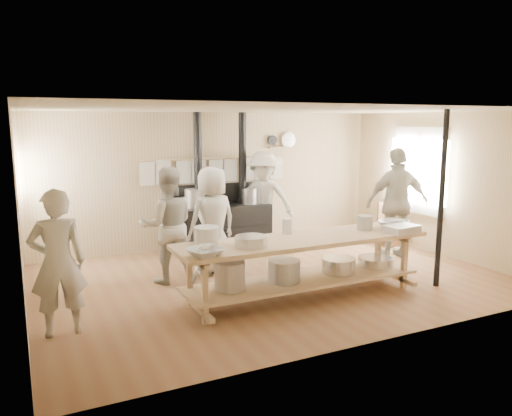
# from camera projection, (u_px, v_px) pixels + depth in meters

# --- Properties ---
(ground) EXTENTS (7.00, 7.00, 0.00)m
(ground) POSITION_uv_depth(u_px,v_px,m) (273.00, 279.00, 7.79)
(ground) COLOR brown
(ground) RESTS_ON ground
(room_shell) EXTENTS (7.00, 7.00, 7.00)m
(room_shell) POSITION_uv_depth(u_px,v_px,m) (273.00, 175.00, 7.51)
(room_shell) COLOR tan
(room_shell) RESTS_ON ground
(window_right) EXTENTS (0.09, 1.50, 1.65)m
(window_right) POSITION_uv_depth(u_px,v_px,m) (419.00, 171.00, 9.54)
(window_right) COLOR beige
(window_right) RESTS_ON ground
(left_opening) EXTENTS (0.00, 0.90, 0.90)m
(left_opening) POSITION_uv_depth(u_px,v_px,m) (20.00, 175.00, 7.82)
(left_opening) COLOR white
(left_opening) RESTS_ON ground
(stove) EXTENTS (1.90, 0.75, 2.60)m
(stove) POSITION_uv_depth(u_px,v_px,m) (222.00, 222.00, 9.58)
(stove) COLOR black
(stove) RESTS_ON ground
(towel_rail) EXTENTS (3.00, 0.04, 0.47)m
(towel_rail) POSITION_uv_depth(u_px,v_px,m) (216.00, 168.00, 9.65)
(towel_rail) COLOR tan
(towel_rail) RESTS_ON ground
(back_wall_shelf) EXTENTS (0.63, 0.14, 0.32)m
(back_wall_shelf) POSITION_uv_depth(u_px,v_px,m) (282.00, 142.00, 10.23)
(back_wall_shelf) COLOR tan
(back_wall_shelf) RESTS_ON ground
(prep_table) EXTENTS (3.60, 0.90, 0.85)m
(prep_table) POSITION_uv_depth(u_px,v_px,m) (303.00, 261.00, 6.89)
(prep_table) COLOR tan
(prep_table) RESTS_ON ground
(support_post) EXTENTS (0.08, 0.08, 2.60)m
(support_post) POSITION_uv_depth(u_px,v_px,m) (441.00, 200.00, 7.24)
(support_post) COLOR black
(support_post) RESTS_ON ground
(cook_far_left) EXTENTS (0.63, 0.42, 1.70)m
(cook_far_left) POSITION_uv_depth(u_px,v_px,m) (58.00, 263.00, 5.62)
(cook_far_left) COLOR beige
(cook_far_left) RESTS_ON ground
(cook_left) EXTENTS (0.94, 0.78, 1.76)m
(cook_left) POSITION_uv_depth(u_px,v_px,m) (168.00, 225.00, 7.52)
(cook_left) COLOR beige
(cook_left) RESTS_ON ground
(cook_center) EXTENTS (0.93, 0.70, 1.73)m
(cook_center) POSITION_uv_depth(u_px,v_px,m) (212.00, 221.00, 7.96)
(cook_center) COLOR beige
(cook_center) RESTS_ON ground
(cook_right) EXTENTS (1.24, 0.77, 1.98)m
(cook_right) POSITION_uv_depth(u_px,v_px,m) (397.00, 203.00, 8.92)
(cook_right) COLOR beige
(cook_right) RESTS_ON ground
(cook_by_window) EXTENTS (1.38, 1.27, 1.86)m
(cook_by_window) POSITION_uv_depth(u_px,v_px,m) (263.00, 199.00, 9.70)
(cook_by_window) COLOR beige
(cook_by_window) RESTS_ON ground
(chair) EXTENTS (0.43, 0.43, 0.84)m
(chair) POSITION_uv_depth(u_px,v_px,m) (390.00, 232.00, 9.95)
(chair) COLOR brown
(chair) RESTS_ON ground
(bowl_white_a) EXTENTS (0.51, 0.51, 0.10)m
(bowl_white_a) POSITION_uv_depth(u_px,v_px,m) (205.00, 252.00, 5.88)
(bowl_white_a) COLOR white
(bowl_white_a) RESTS_ON prep_table
(bowl_steel_a) EXTENTS (0.41, 0.41, 0.10)m
(bowl_steel_a) POSITION_uv_depth(u_px,v_px,m) (211.00, 252.00, 5.91)
(bowl_steel_a) COLOR silver
(bowl_steel_a) RESTS_ON prep_table
(bowl_white_b) EXTENTS (0.63, 0.63, 0.11)m
(bowl_white_b) POSITION_uv_depth(u_px,v_px,m) (393.00, 224.00, 7.47)
(bowl_white_b) COLOR white
(bowl_white_b) RESTS_ON prep_table
(bowl_steel_b) EXTENTS (0.43, 0.43, 0.10)m
(bowl_steel_b) POSITION_uv_depth(u_px,v_px,m) (400.00, 226.00, 7.35)
(bowl_steel_b) COLOR silver
(bowl_steel_b) RESTS_ON prep_table
(roasting_pan) EXTENTS (0.52, 0.38, 0.11)m
(roasting_pan) POSITION_uv_depth(u_px,v_px,m) (402.00, 229.00, 7.15)
(roasting_pan) COLOR #B2B2B7
(roasting_pan) RESTS_ON prep_table
(mixing_bowl_large) EXTENTS (0.47, 0.47, 0.13)m
(mixing_bowl_large) POSITION_uv_depth(u_px,v_px,m) (251.00, 241.00, 6.36)
(mixing_bowl_large) COLOR silver
(mixing_bowl_large) RESTS_ON prep_table
(bucket_galv) EXTENTS (0.28, 0.28, 0.21)m
(bucket_galv) POSITION_uv_depth(u_px,v_px,m) (365.00, 222.00, 7.36)
(bucket_galv) COLOR gray
(bucket_galv) RESTS_ON prep_table
(deep_bowl_enamel) EXTENTS (0.39, 0.39, 0.21)m
(deep_bowl_enamel) POSITION_uv_depth(u_px,v_px,m) (206.00, 235.00, 6.57)
(deep_bowl_enamel) COLOR white
(deep_bowl_enamel) RESTS_ON prep_table
(pitcher) EXTENTS (0.18, 0.18, 0.22)m
(pitcher) POSITION_uv_depth(u_px,v_px,m) (287.00, 226.00, 7.08)
(pitcher) COLOR white
(pitcher) RESTS_ON prep_table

